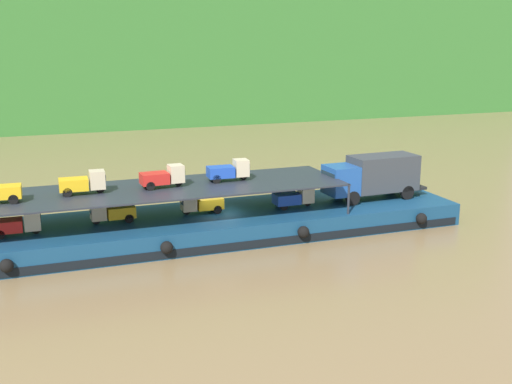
{
  "coord_description": "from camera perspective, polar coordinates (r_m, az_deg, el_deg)",
  "views": [
    {
      "loc": [
        -11.58,
        -38.53,
        12.85
      ],
      "look_at": [
        2.59,
        0.0,
        2.7
      ],
      "focal_mm": 44.57,
      "sensor_mm": 36.0,
      "label": 1
    }
  ],
  "objects": [
    {
      "name": "mini_truck_lower_mid",
      "position": [
        41.68,
        -4.96,
        -0.98
      ],
      "size": [
        2.74,
        1.21,
        1.38
      ],
      "color": "gold",
      "rests_on": "cargo_barge"
    },
    {
      "name": "mini_truck_upper_fore",
      "position": [
        40.43,
        -8.34,
        1.37
      ],
      "size": [
        2.79,
        1.28,
        1.38
      ],
      "color": "red",
      "rests_on": "cargo_rack"
    },
    {
      "name": "mini_truck_upper_bow",
      "position": [
        41.89,
        -2.45,
        1.94
      ],
      "size": [
        2.79,
        1.28,
        1.38
      ],
      "color": "#1E47B7",
      "rests_on": "cargo_rack"
    },
    {
      "name": "mini_truck_lower_aft",
      "position": [
        40.5,
        -12.82,
        -1.73
      ],
      "size": [
        2.77,
        1.25,
        1.38
      ],
      "color": "gold",
      "rests_on": "cargo_barge"
    },
    {
      "name": "cargo_rack",
      "position": [
        40.42,
        -8.54,
        0.26
      ],
      "size": [
        23.48,
        6.4,
        2.0
      ],
      "color": "#232833",
      "rests_on": "cargo_barge"
    },
    {
      "name": "mini_truck_lower_fore",
      "position": [
        43.07,
        3.46,
        -0.47
      ],
      "size": [
        2.74,
        1.21,
        1.38
      ],
      "color": "#1E47B7",
      "rests_on": "cargo_barge"
    },
    {
      "name": "mini_truck_upper_mid",
      "position": [
        39.76,
        -15.25,
        0.81
      ],
      "size": [
        2.77,
        1.26,
        1.38
      ],
      "color": "gold",
      "rests_on": "cargo_rack"
    },
    {
      "name": "cargo_barge",
      "position": [
        41.99,
        -3.31,
        -2.89
      ],
      "size": [
        32.68,
        7.8,
        1.5
      ],
      "color": "navy",
      "rests_on": "ground"
    },
    {
      "name": "ground_plane",
      "position": [
        42.23,
        -3.31,
        -3.85
      ],
      "size": [
        400.0,
        400.0,
        0.0
      ],
      "primitive_type": "plane",
      "color": "olive"
    },
    {
      "name": "mini_truck_lower_stern",
      "position": [
        39.49,
        -20.63,
        -2.69
      ],
      "size": [
        2.76,
        1.24,
        1.38
      ],
      "color": "red",
      "rests_on": "cargo_barge"
    },
    {
      "name": "covered_lorry",
      "position": [
        45.68,
        10.48,
        1.45
      ],
      "size": [
        7.91,
        2.51,
        3.1
      ],
      "color": "#1E4C99",
      "rests_on": "cargo_barge"
    }
  ]
}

